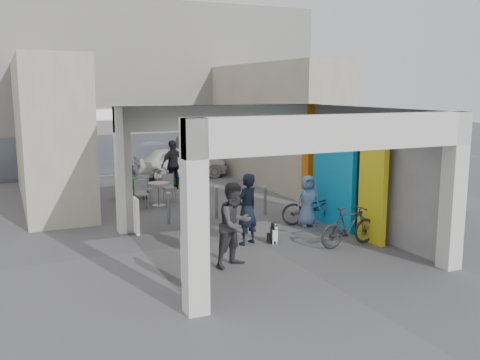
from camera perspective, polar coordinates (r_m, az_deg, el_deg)
name	(u,v)px	position (r m, az deg, el deg)	size (l,w,h in m)	color
ground	(252,238)	(14.52, 1.30, -6.19)	(90.00, 90.00, 0.00)	#535358
arcade_canopy	(286,156)	(13.58, 4.88, 2.59)	(6.40, 6.45, 6.40)	silver
far_building	(132,88)	(27.27, -11.48, 9.59)	(18.00, 4.08, 8.00)	white
plaza_bldg_left	(48,131)	(20.23, -19.81, 4.97)	(2.00, 9.00, 5.00)	#C0B79F
plaza_bldg_right	(273,124)	(22.73, 3.54, 6.00)	(2.00, 9.00, 5.00)	#C0B79F
bollard_left	(169,208)	(16.02, -7.63, -3.02)	(0.09, 0.09, 0.94)	gray
bollard_center	(217,203)	(16.54, -2.52, -2.45)	(0.09, 0.09, 0.99)	gray
bollard_right	(265,201)	(17.02, 2.71, -2.22)	(0.09, 0.09, 0.91)	gray
advert_board_near	(186,262)	(11.01, -5.75, -8.74)	(0.12, 0.55, 1.00)	white
advert_board_far	(136,215)	(15.12, -11.03, -3.74)	(0.11, 0.55, 1.00)	white
cafe_set	(153,195)	(18.82, -9.25, -1.54)	(1.59, 1.28, 0.96)	#A0A0A5
produce_stand	(132,191)	(19.84, -11.44, -1.16)	(1.13, 0.61, 0.74)	black
crate_stack	(173,179)	(22.35, -7.20, 0.14)	(0.47, 0.38, 0.56)	#1B5D1A
border_collie	(273,234)	(14.01, 3.53, -5.81)	(0.22, 0.42, 0.58)	black
man_with_dog	(247,209)	(13.73, 0.75, -3.13)	(0.68, 0.44, 1.85)	black
man_back_turned	(235,225)	(12.05, -0.54, -4.78)	(0.94, 0.73, 1.93)	#38393B
man_elderly	(308,201)	(15.70, 7.25, -2.20)	(0.74, 0.48, 1.51)	#5C7EB4
man_crates	(173,165)	(21.44, -7.13, 1.63)	(1.15, 0.48, 1.96)	black
bicycle_front	(314,207)	(15.97, 7.88, -2.90)	(0.68, 1.96, 1.03)	black
bicycle_rear	(349,226)	(13.92, 11.54, -4.87)	(0.49, 1.73, 1.04)	black
white_van	(181,162)	(24.21, -6.34, 1.92)	(1.67, 4.15, 1.41)	silver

